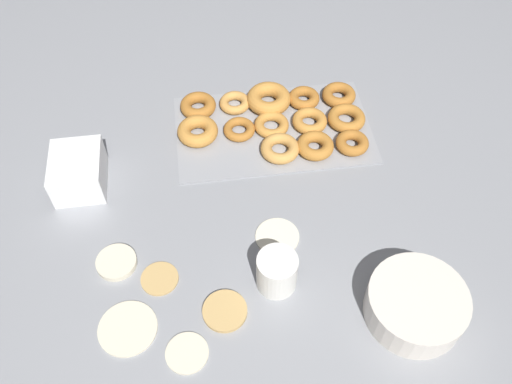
% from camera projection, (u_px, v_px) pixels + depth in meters
% --- Properties ---
extents(ground_plane, '(3.00, 3.00, 0.00)m').
position_uv_depth(ground_plane, '(228.00, 243.00, 1.21)').
color(ground_plane, gray).
extents(pancake_0, '(0.09, 0.09, 0.01)m').
position_uv_depth(pancake_0, '(225.00, 311.00, 1.10)').
color(pancake_0, tan).
rests_on(pancake_0, ground_plane).
extents(pancake_1, '(0.08, 0.08, 0.01)m').
position_uv_depth(pancake_1, '(159.00, 278.00, 1.15)').
color(pancake_1, tan).
rests_on(pancake_1, ground_plane).
extents(pancake_2, '(0.09, 0.09, 0.01)m').
position_uv_depth(pancake_2, '(187.00, 353.00, 1.05)').
color(pancake_2, beige).
rests_on(pancake_2, ground_plane).
extents(pancake_3, '(0.09, 0.09, 0.01)m').
position_uv_depth(pancake_3, '(117.00, 262.00, 1.17)').
color(pancake_3, beige).
rests_on(pancake_3, ground_plane).
extents(pancake_4, '(0.12, 0.12, 0.01)m').
position_uv_depth(pancake_4, '(128.00, 328.00, 1.08)').
color(pancake_4, beige).
rests_on(pancake_4, ground_plane).
extents(pancake_5, '(0.10, 0.10, 0.01)m').
position_uv_depth(pancake_5, '(277.00, 236.00, 1.21)').
color(pancake_5, silver).
rests_on(pancake_5, ground_plane).
extents(donut_tray, '(0.51, 0.30, 0.05)m').
position_uv_depth(donut_tray, '(276.00, 121.00, 1.41)').
color(donut_tray, '#93969B').
rests_on(donut_tray, ground_plane).
extents(batter_bowl, '(0.20, 0.20, 0.07)m').
position_uv_depth(batter_bowl, '(416.00, 305.00, 1.08)').
color(batter_bowl, silver).
rests_on(batter_bowl, ground_plane).
extents(container_stack, '(0.12, 0.14, 0.09)m').
position_uv_depth(container_stack, '(78.00, 171.00, 1.28)').
color(container_stack, white).
rests_on(container_stack, ground_plane).
extents(paper_cup, '(0.09, 0.09, 0.09)m').
position_uv_depth(paper_cup, '(277.00, 272.00, 1.11)').
color(paper_cup, white).
rests_on(paper_cup, ground_plane).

